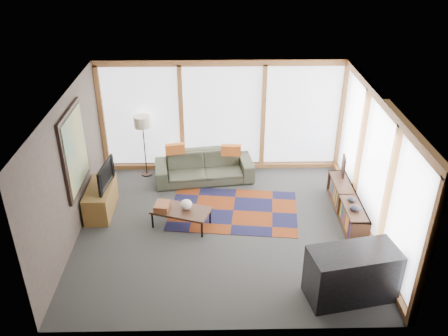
{
  "coord_description": "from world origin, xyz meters",
  "views": [
    {
      "loc": [
        -0.14,
        -7.42,
        5.38
      ],
      "look_at": [
        0.0,
        0.4,
        1.1
      ],
      "focal_mm": 38.0,
      "sensor_mm": 36.0,
      "label": 1
    }
  ],
  "objects_px": {
    "television": "(102,175)",
    "bar_counter": "(352,274)",
    "sofa": "(204,167)",
    "coffee_table": "(181,217)",
    "bookshelf": "(347,205)",
    "tv_console": "(101,199)",
    "floor_lamp": "(144,146)"
  },
  "relations": [
    {
      "from": "television",
      "to": "floor_lamp",
      "type": "bearing_deg",
      "value": -17.18
    },
    {
      "from": "sofa",
      "to": "bar_counter",
      "type": "height_order",
      "value": "bar_counter"
    },
    {
      "from": "tv_console",
      "to": "sofa",
      "type": "bearing_deg",
      "value": 31.41
    },
    {
      "from": "coffee_table",
      "to": "television",
      "type": "bearing_deg",
      "value": 160.09
    },
    {
      "from": "tv_console",
      "to": "bar_counter",
      "type": "height_order",
      "value": "bar_counter"
    },
    {
      "from": "bookshelf",
      "to": "tv_console",
      "type": "height_order",
      "value": "tv_console"
    },
    {
      "from": "coffee_table",
      "to": "television",
      "type": "distance_m",
      "value": 1.78
    },
    {
      "from": "television",
      "to": "bar_counter",
      "type": "bearing_deg",
      "value": -113.75
    },
    {
      "from": "sofa",
      "to": "bar_counter",
      "type": "bearing_deg",
      "value": -65.28
    },
    {
      "from": "coffee_table",
      "to": "bar_counter",
      "type": "xyz_separation_m",
      "value": [
        2.76,
        -1.94,
        0.25
      ]
    },
    {
      "from": "coffee_table",
      "to": "bookshelf",
      "type": "bearing_deg",
      "value": 5.01
    },
    {
      "from": "sofa",
      "to": "television",
      "type": "xyz_separation_m",
      "value": [
        -1.97,
        -1.21,
        0.5
      ]
    },
    {
      "from": "bookshelf",
      "to": "bar_counter",
      "type": "bearing_deg",
      "value": -102.51
    },
    {
      "from": "bookshelf",
      "to": "television",
      "type": "bearing_deg",
      "value": 176.66
    },
    {
      "from": "floor_lamp",
      "to": "coffee_table",
      "type": "xyz_separation_m",
      "value": [
        0.93,
        -2.03,
        -0.54
      ]
    },
    {
      "from": "sofa",
      "to": "bar_counter",
      "type": "relative_size",
      "value": 1.59
    },
    {
      "from": "bookshelf",
      "to": "sofa",
      "type": "bearing_deg",
      "value": 152.43
    },
    {
      "from": "sofa",
      "to": "floor_lamp",
      "type": "height_order",
      "value": "floor_lamp"
    },
    {
      "from": "tv_console",
      "to": "bar_counter",
      "type": "distance_m",
      "value": 5.05
    },
    {
      "from": "coffee_table",
      "to": "tv_console",
      "type": "distance_m",
      "value": 1.73
    },
    {
      "from": "bar_counter",
      "to": "sofa",
      "type": "bearing_deg",
      "value": 111.09
    },
    {
      "from": "coffee_table",
      "to": "bookshelf",
      "type": "xyz_separation_m",
      "value": [
        3.25,
        0.29,
        0.06
      ]
    },
    {
      "from": "coffee_table",
      "to": "bookshelf",
      "type": "relative_size",
      "value": 0.55
    },
    {
      "from": "television",
      "to": "bar_counter",
      "type": "relative_size",
      "value": 0.64
    },
    {
      "from": "floor_lamp",
      "to": "television",
      "type": "bearing_deg",
      "value": -113.56
    },
    {
      "from": "sofa",
      "to": "floor_lamp",
      "type": "distance_m",
      "value": 1.41
    },
    {
      "from": "sofa",
      "to": "tv_console",
      "type": "bearing_deg",
      "value": -156.23
    },
    {
      "from": "floor_lamp",
      "to": "television",
      "type": "height_order",
      "value": "floor_lamp"
    },
    {
      "from": "sofa",
      "to": "television",
      "type": "relative_size",
      "value": 2.48
    },
    {
      "from": "sofa",
      "to": "floor_lamp",
      "type": "relative_size",
      "value": 1.5
    },
    {
      "from": "floor_lamp",
      "to": "bar_counter",
      "type": "height_order",
      "value": "floor_lamp"
    },
    {
      "from": "sofa",
      "to": "coffee_table",
      "type": "distance_m",
      "value": 1.82
    }
  ]
}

